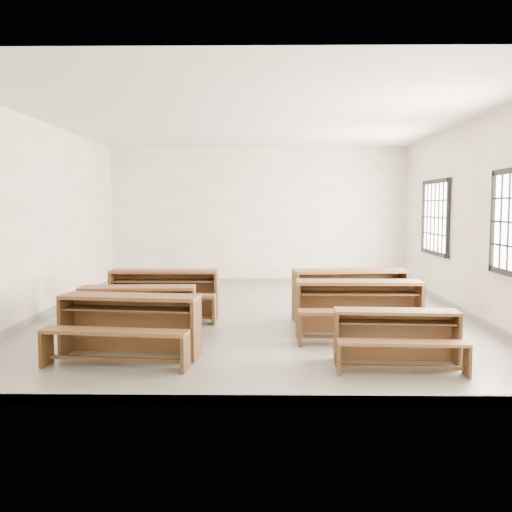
{
  "coord_description": "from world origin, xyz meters",
  "views": [
    {
      "loc": [
        0.13,
        -9.31,
        1.81
      ],
      "look_at": [
        0.0,
        0.0,
        1.0
      ],
      "focal_mm": 40.0,
      "sensor_mm": 36.0,
      "label": 1
    }
  ],
  "objects_px": {
    "desk_set_2": "(164,290)",
    "desk_set_3": "(397,333)",
    "desk_set_1": "(137,308)",
    "desk_set_4": "(359,304)",
    "desk_set_0": "(129,322)",
    "desk_set_5": "(351,291)"
  },
  "relations": [
    {
      "from": "desk_set_0",
      "to": "desk_set_4",
      "type": "bearing_deg",
      "value": 28.09
    },
    {
      "from": "desk_set_4",
      "to": "desk_set_5",
      "type": "height_order",
      "value": "desk_set_5"
    },
    {
      "from": "desk_set_0",
      "to": "desk_set_4",
      "type": "height_order",
      "value": "desk_set_4"
    },
    {
      "from": "desk_set_1",
      "to": "desk_set_3",
      "type": "distance_m",
      "value": 3.51
    },
    {
      "from": "desk_set_0",
      "to": "desk_set_1",
      "type": "height_order",
      "value": "desk_set_0"
    },
    {
      "from": "desk_set_2",
      "to": "desk_set_5",
      "type": "bearing_deg",
      "value": -3.39
    },
    {
      "from": "desk_set_2",
      "to": "desk_set_3",
      "type": "distance_m",
      "value": 4.15
    },
    {
      "from": "desk_set_2",
      "to": "desk_set_4",
      "type": "xyz_separation_m",
      "value": [
        2.94,
        -1.29,
        -0.0
      ]
    },
    {
      "from": "desk_set_0",
      "to": "desk_set_3",
      "type": "relative_size",
      "value": 1.22
    },
    {
      "from": "desk_set_1",
      "to": "desk_set_4",
      "type": "distance_m",
      "value": 3.07
    },
    {
      "from": "desk_set_0",
      "to": "desk_set_2",
      "type": "relative_size",
      "value": 1.01
    },
    {
      "from": "desk_set_2",
      "to": "desk_set_3",
      "type": "height_order",
      "value": "desk_set_2"
    },
    {
      "from": "desk_set_3",
      "to": "desk_set_5",
      "type": "distance_m",
      "value": 2.57
    },
    {
      "from": "desk_set_4",
      "to": "desk_set_1",
      "type": "bearing_deg",
      "value": -177.01
    },
    {
      "from": "desk_set_1",
      "to": "desk_set_3",
      "type": "bearing_deg",
      "value": -24.46
    },
    {
      "from": "desk_set_4",
      "to": "desk_set_0",
      "type": "bearing_deg",
      "value": -158.08
    },
    {
      "from": "desk_set_4",
      "to": "desk_set_2",
      "type": "bearing_deg",
      "value": 157.03
    },
    {
      "from": "desk_set_2",
      "to": "desk_set_3",
      "type": "bearing_deg",
      "value": -41.36
    },
    {
      "from": "desk_set_1",
      "to": "desk_set_4",
      "type": "relative_size",
      "value": 0.93
    },
    {
      "from": "desk_set_0",
      "to": "desk_set_5",
      "type": "distance_m",
      "value": 3.77
    },
    {
      "from": "desk_set_2",
      "to": "desk_set_4",
      "type": "distance_m",
      "value": 3.21
    },
    {
      "from": "desk_set_1",
      "to": "desk_set_2",
      "type": "distance_m",
      "value": 1.42
    }
  ]
}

